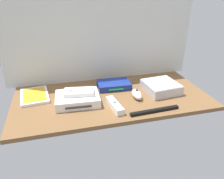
% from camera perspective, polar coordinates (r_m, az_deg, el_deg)
% --- Properties ---
extents(ground_plane, '(1.00, 0.48, 0.02)m').
position_cam_1_polar(ground_plane, '(1.15, 0.00, -2.24)').
color(ground_plane, brown).
rests_on(ground_plane, ground).
extents(back_wall, '(1.10, 0.01, 0.64)m').
position_cam_1_polar(back_wall, '(1.27, -2.92, 16.27)').
color(back_wall, silver).
rests_on(back_wall, ground).
extents(game_console, '(0.22, 0.17, 0.04)m').
position_cam_1_polar(game_console, '(1.09, -8.95, -2.43)').
color(game_console, white).
rests_on(game_console, ground_plane).
extents(mini_computer, '(0.19, 0.19, 0.05)m').
position_cam_1_polar(mini_computer, '(1.22, 12.63, 0.64)').
color(mini_computer, silver).
rests_on(mini_computer, ground_plane).
extents(game_case, '(0.16, 0.20, 0.02)m').
position_cam_1_polar(game_case, '(1.20, -19.47, -1.54)').
color(game_case, white).
rests_on(game_case, ground_plane).
extents(network_router, '(0.19, 0.13, 0.03)m').
position_cam_1_polar(network_router, '(1.24, 0.47, 1.25)').
color(network_router, navy).
rests_on(network_router, ground_plane).
extents(remote_wand, '(0.05, 0.15, 0.03)m').
position_cam_1_polar(remote_wand, '(1.03, 0.69, -4.17)').
color(remote_wand, white).
rests_on(remote_wand, ground_plane).
extents(remote_nunchuk, '(0.05, 0.10, 0.05)m').
position_cam_1_polar(remote_nunchuk, '(1.13, 6.42, -1.20)').
color(remote_nunchuk, white).
rests_on(remote_nunchuk, ground_plane).
extents(remote_classic_pad, '(0.15, 0.10, 0.02)m').
position_cam_1_polar(remote_classic_pad, '(1.08, -8.55, -0.66)').
color(remote_classic_pad, white).
rests_on(remote_classic_pad, game_console).
extents(sensor_bar, '(0.24, 0.03, 0.01)m').
position_cam_1_polar(sensor_bar, '(1.03, 11.03, -5.44)').
color(sensor_bar, black).
rests_on(sensor_bar, ground_plane).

